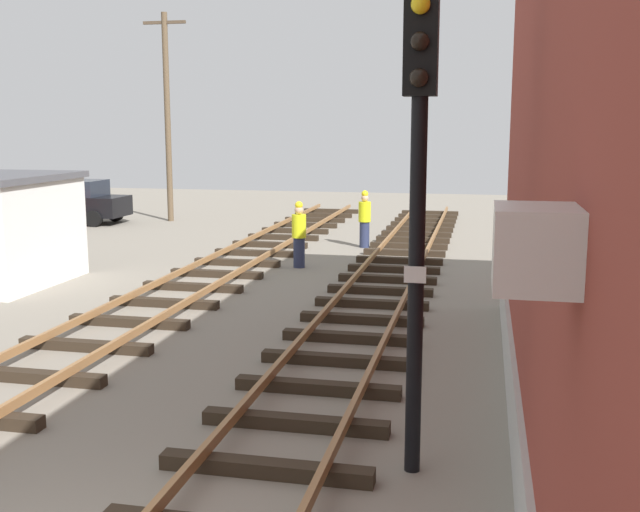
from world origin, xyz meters
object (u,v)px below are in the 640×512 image
(track_worker_foreground, at_px, (299,235))
(parked_car_black, at_px, (75,201))
(utility_pole_far, at_px, (167,114))
(signal_mast, at_px, (418,180))
(track_worker_distant, at_px, (365,219))

(track_worker_foreground, bearing_deg, parked_car_black, 145.69)
(utility_pole_far, distance_m, track_worker_foreground, 12.53)
(signal_mast, distance_m, utility_pole_far, 24.58)
(parked_car_black, distance_m, utility_pole_far, 5.18)
(signal_mast, bearing_deg, utility_pole_far, 119.48)
(track_worker_foreground, height_order, track_worker_distant, same)
(parked_car_black, bearing_deg, signal_mast, -51.90)
(parked_car_black, relative_size, track_worker_foreground, 2.25)
(signal_mast, xyz_separation_m, track_worker_foreground, (-4.31, 12.18, -2.43))
(parked_car_black, bearing_deg, track_worker_distant, -16.76)
(parked_car_black, bearing_deg, utility_pole_far, 23.11)
(parked_car_black, height_order, track_worker_foreground, track_worker_foreground)
(parked_car_black, relative_size, track_worker_distant, 2.25)
(utility_pole_far, xyz_separation_m, track_worker_foreground, (7.77, -9.19, -3.48))
(signal_mast, height_order, utility_pole_far, utility_pole_far)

